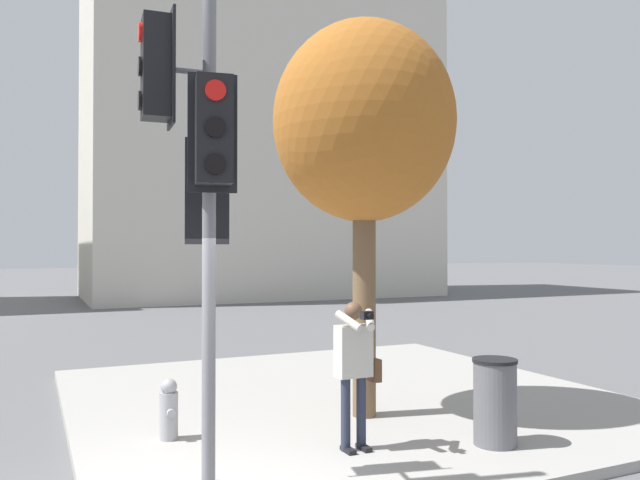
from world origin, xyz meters
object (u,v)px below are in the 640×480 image
traffic_signal_pole (198,180)px  person_photographer (355,361)px  trash_bin (495,402)px  street_tree (364,125)px  fire_hydrant (169,409)px

traffic_signal_pole → person_photographer: bearing=20.1°
trash_bin → traffic_signal_pole: bearing=-176.8°
street_tree → trash_bin: (0.77, -1.75, -3.48)m
fire_hydrant → traffic_signal_pole: bearing=-94.4°
traffic_signal_pole → person_photographer: 2.85m
street_tree → trash_bin: size_ratio=5.42×
traffic_signal_pole → fire_hydrant: 3.25m
person_photographer → trash_bin: bearing=-19.0°
traffic_signal_pole → street_tree: (2.79, 1.94, 1.08)m
traffic_signal_pole → trash_bin: bearing=3.2°
traffic_signal_pole → fire_hydrant: (0.16, 2.01, -2.54)m
fire_hydrant → trash_bin: 3.85m
traffic_signal_pole → street_tree: bearing=34.9°
person_photographer → fire_hydrant: person_photographer is taller
trash_bin → street_tree: bearing=113.7°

